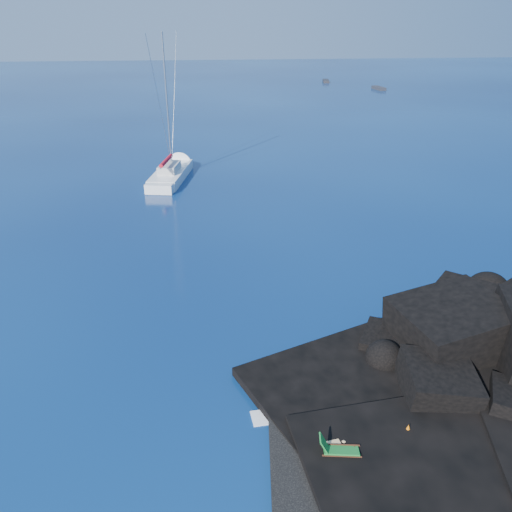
{
  "coord_description": "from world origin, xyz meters",
  "views": [
    {
      "loc": [
        -1.85,
        -13.34,
        15.48
      ],
      "look_at": [
        1.25,
        14.54,
        2.0
      ],
      "focal_mm": 35.0,
      "sensor_mm": 36.0,
      "label": 1
    }
  ],
  "objects_px": {
    "sailboat": "(171,179)",
    "distant_boat_b": "(379,90)",
    "sunbather": "(332,446)",
    "distant_boat_a": "(326,82)",
    "marker_cone": "(408,430)",
    "deck_chair": "(342,447)"
  },
  "relations": [
    {
      "from": "sunbather",
      "to": "sailboat",
      "type": "bearing_deg",
      "value": 92.12
    },
    {
      "from": "sunbather",
      "to": "distant_boat_a",
      "type": "xyz_separation_m",
      "value": [
        28.87,
        120.82,
        -0.53
      ]
    },
    {
      "from": "deck_chair",
      "to": "sunbather",
      "type": "xyz_separation_m",
      "value": [
        -0.27,
        0.38,
        -0.34
      ]
    },
    {
      "from": "distant_boat_a",
      "to": "sailboat",
      "type": "bearing_deg",
      "value": -103.83
    },
    {
      "from": "sunbather",
      "to": "distant_boat_b",
      "type": "bearing_deg",
      "value": 60.83
    },
    {
      "from": "sunbather",
      "to": "distant_boat_b",
      "type": "height_order",
      "value": "sunbather"
    },
    {
      "from": "distant_boat_b",
      "to": "deck_chair",
      "type": "bearing_deg",
      "value": -115.25
    },
    {
      "from": "sailboat",
      "to": "distant_boat_a",
      "type": "bearing_deg",
      "value": 77.23
    },
    {
      "from": "marker_cone",
      "to": "distant_boat_a",
      "type": "bearing_deg",
      "value": 77.97
    },
    {
      "from": "sailboat",
      "to": "deck_chair",
      "type": "relative_size",
      "value": 9.42
    },
    {
      "from": "sunbather",
      "to": "distant_boat_a",
      "type": "distance_m",
      "value": 124.22
    },
    {
      "from": "distant_boat_a",
      "to": "distant_boat_b",
      "type": "distance_m",
      "value": 18.05
    },
    {
      "from": "sailboat",
      "to": "deck_chair",
      "type": "bearing_deg",
      "value": -67.14
    },
    {
      "from": "sailboat",
      "to": "distant_boat_a",
      "type": "distance_m",
      "value": 90.56
    },
    {
      "from": "sunbather",
      "to": "marker_cone",
      "type": "xyz_separation_m",
      "value": [
        3.22,
        0.44,
        0.07
      ]
    },
    {
      "from": "sunbather",
      "to": "distant_boat_b",
      "type": "xyz_separation_m",
      "value": [
        37.83,
        105.15,
        -0.53
      ]
    },
    {
      "from": "sailboat",
      "to": "distant_boat_b",
      "type": "relative_size",
      "value": 2.88
    },
    {
      "from": "sailboat",
      "to": "distant_boat_a",
      "type": "xyz_separation_m",
      "value": [
        36.61,
        82.83,
        0.0
      ]
    },
    {
      "from": "sunbather",
      "to": "distant_boat_a",
      "type": "relative_size",
      "value": 0.36
    },
    {
      "from": "sailboat",
      "to": "distant_boat_b",
      "type": "height_order",
      "value": "sailboat"
    },
    {
      "from": "distant_boat_b",
      "to": "distant_boat_a",
      "type": "bearing_deg",
      "value": 114.09
    },
    {
      "from": "distant_boat_a",
      "to": "sunbather",
      "type": "bearing_deg",
      "value": -93.43
    }
  ]
}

